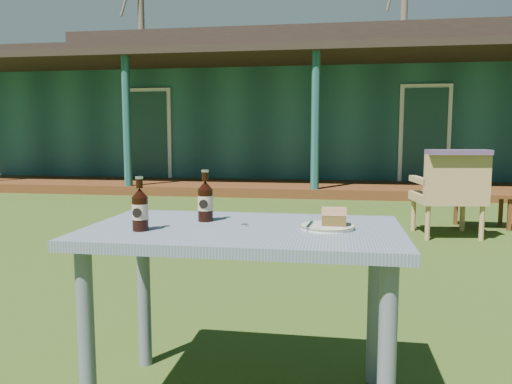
% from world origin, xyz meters
% --- Properties ---
extents(ground, '(80.00, 80.00, 0.00)m').
position_xyz_m(ground, '(0.00, 0.00, 0.00)').
color(ground, '#334916').
extents(pavilion, '(15.80, 8.30, 3.45)m').
position_xyz_m(pavilion, '(-0.00, 9.39, 1.61)').
color(pavilion, '#1C4A46').
rests_on(pavilion, ground).
extents(tree_left, '(0.28, 0.28, 10.50)m').
position_xyz_m(tree_left, '(-8.00, 17.50, 5.25)').
color(tree_left, brown).
rests_on(tree_left, ground).
extents(tree_mid, '(0.28, 0.28, 9.50)m').
position_xyz_m(tree_mid, '(3.00, 18.50, 4.75)').
color(tree_mid, brown).
rests_on(tree_mid, ground).
extents(cafe_table, '(1.20, 0.70, 0.72)m').
position_xyz_m(cafe_table, '(0.00, -1.60, 0.62)').
color(cafe_table, slate).
rests_on(cafe_table, ground).
extents(plate, '(0.20, 0.20, 0.01)m').
position_xyz_m(plate, '(0.32, -1.59, 0.73)').
color(plate, silver).
rests_on(plate, cafe_table).
extents(cake_slice, '(0.09, 0.09, 0.06)m').
position_xyz_m(cake_slice, '(0.34, -1.57, 0.77)').
color(cake_slice, '#503E19').
rests_on(cake_slice, plate).
extents(fork, '(0.02, 0.14, 0.00)m').
position_xyz_m(fork, '(0.25, -1.60, 0.74)').
color(fork, silver).
rests_on(fork, plate).
extents(cola_bottle_near, '(0.06, 0.06, 0.21)m').
position_xyz_m(cola_bottle_near, '(-0.18, -1.50, 0.80)').
color(cola_bottle_near, black).
rests_on(cola_bottle_near, cafe_table).
extents(cola_bottle_far, '(0.06, 0.06, 0.20)m').
position_xyz_m(cola_bottle_far, '(-0.36, -1.73, 0.80)').
color(cola_bottle_far, black).
rests_on(cola_bottle_far, cafe_table).
extents(bottle_cap, '(0.03, 0.03, 0.01)m').
position_xyz_m(bottle_cap, '(0.00, -1.58, 0.72)').
color(bottle_cap, silver).
rests_on(bottle_cap, cafe_table).
extents(armchair_left, '(0.72, 0.68, 0.87)m').
position_xyz_m(armchair_left, '(1.52, 1.92, 0.49)').
color(armchair_left, tan).
rests_on(armchair_left, ground).
extents(floral_throw, '(0.63, 0.28, 0.05)m').
position_xyz_m(floral_throw, '(1.54, 1.75, 0.89)').
color(floral_throw, '#553D60').
rests_on(floral_throw, armchair_left).
extents(side_table, '(0.60, 0.40, 0.40)m').
position_xyz_m(side_table, '(2.01, 2.54, 0.34)').
color(side_table, '#542D14').
rests_on(side_table, ground).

